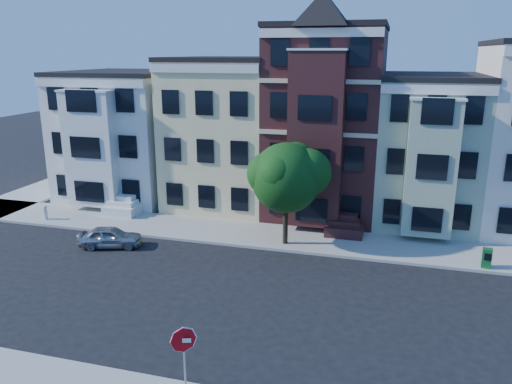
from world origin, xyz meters
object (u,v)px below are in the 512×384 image
(street_tree, at_px, (286,182))
(stop_sign, at_px, (185,362))
(newspaper_box, at_px, (487,258))
(fire_hydrant, at_px, (46,214))
(parked_car, at_px, (110,237))

(street_tree, xyz_separation_m, stop_sign, (-0.02, -14.01, -2.04))
(newspaper_box, distance_m, fire_hydrant, 26.33)
(street_tree, bearing_deg, stop_sign, -90.10)
(parked_car, relative_size, stop_sign, 1.15)
(parked_car, distance_m, fire_hydrant, 7.01)
(street_tree, bearing_deg, newspaper_box, -2.87)
(street_tree, relative_size, stop_sign, 2.34)
(street_tree, xyz_separation_m, newspaper_box, (10.45, -0.52, -3.06))
(parked_car, bearing_deg, street_tree, -90.52)
(newspaper_box, height_order, stop_sign, stop_sign)
(street_tree, height_order, fire_hydrant, street_tree)
(parked_car, distance_m, stop_sign, 14.67)
(newspaper_box, bearing_deg, parked_car, -166.04)
(fire_hydrant, distance_m, stop_sign, 21.16)
(fire_hydrant, relative_size, stop_sign, 0.24)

